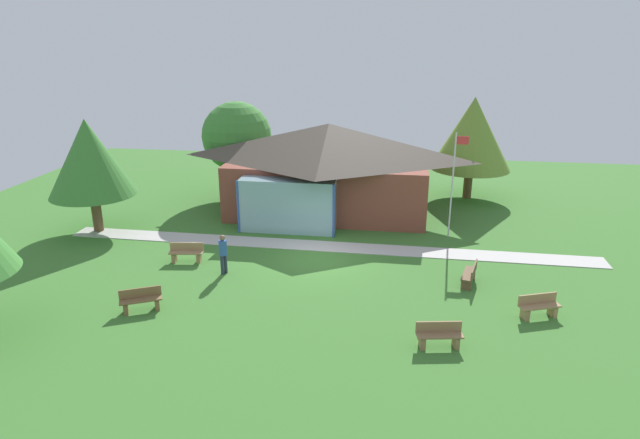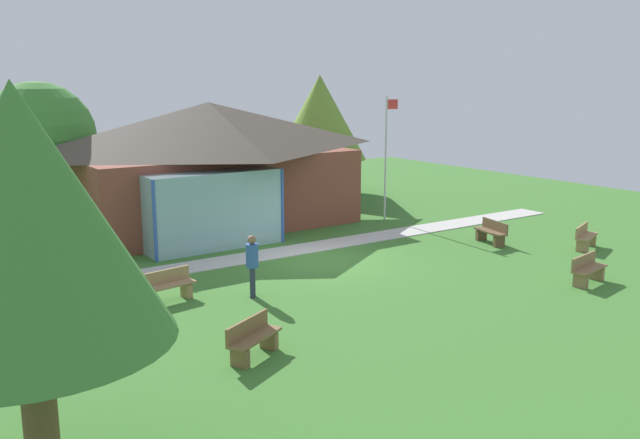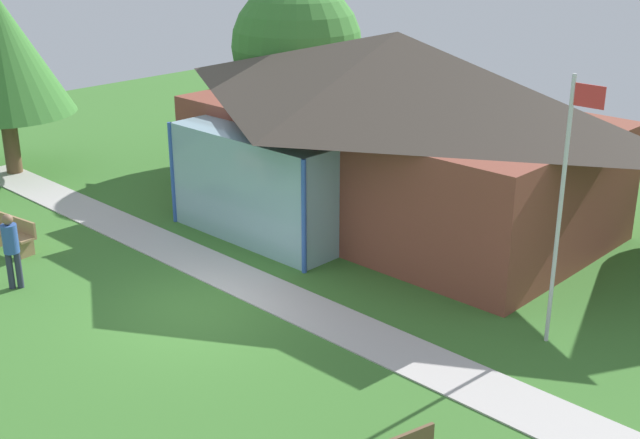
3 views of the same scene
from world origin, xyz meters
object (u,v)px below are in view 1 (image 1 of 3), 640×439
bench_front_left (141,300)px  tree_west_hedge (89,158)px  tree_behind_pavilion_right (472,134)px  bench_lawn_far_right (539,307)px  tree_behind_pavilion_left (237,137)px  bench_mid_left (187,253)px  flagpole (453,181)px  visitor_strolling_lawn (223,251)px  bench_mid_right (470,275)px  bench_front_right (439,336)px  pavilion (327,167)px

bench_front_left → tree_west_hedge: bearing=-78.5°
bench_front_left → tree_behind_pavilion_right: 21.75m
bench_lawn_far_right → tree_behind_pavilion_left: bearing=-62.6°
bench_mid_left → tree_behind_pavilion_left: (-0.67, 10.56, 3.30)m
bench_front_left → tree_behind_pavilion_left: bearing=-113.7°
flagpole → visitor_strolling_lawn: flagpole is taller
bench_mid_right → tree_west_hedge: (-18.24, 3.69, 3.43)m
tree_west_hedge → bench_front_left: bearing=-52.0°
bench_lawn_far_right → visitor_strolling_lawn: size_ratio=0.90×
visitor_strolling_lawn → bench_front_right: bearing=-83.7°
bench_mid_right → bench_front_left: (-12.19, -4.04, 0.00)m
bench_mid_right → tree_behind_pavilion_right: (1.21, 12.71, 3.57)m
bench_front_right → bench_lawn_far_right: bearing=-155.1°
bench_mid_right → bench_front_left: same height
bench_front_right → tree_behind_pavilion_left: (-11.40, 16.07, 3.30)m
bench_lawn_far_right → tree_west_hedge: size_ratio=0.27×
pavilion → bench_lawn_far_right: pavilion is taller
bench_mid_left → visitor_strolling_lawn: (2.05, -1.01, 0.62)m
bench_front_left → tree_west_hedge: size_ratio=0.27×
bench_front_right → bench_lawn_far_right: (3.65, 2.54, 0.00)m
bench_front_right → tree_west_hedge: size_ratio=0.27×
pavilion → bench_mid_left: (-5.23, -8.06, -2.19)m
bench_lawn_far_right → bench_mid_left: (-14.38, 2.96, 0.00)m
bench_mid_left → tree_behind_pavilion_right: bearing=-145.6°
bench_front_right → bench_mid_right: (1.51, 4.95, 0.00)m
tree_behind_pavilion_right → tree_behind_pavilion_left: size_ratio=1.05×
pavilion → bench_front_right: (5.51, -13.57, -2.19)m
visitor_strolling_lawn → tree_behind_pavilion_right: tree_behind_pavilion_right is taller
bench_front_left → tree_behind_pavilion_left: tree_behind_pavilion_left is taller
bench_mid_left → bench_mid_right: bearing=169.7°
pavilion → bench_mid_left: size_ratio=7.64×
tree_behind_pavilion_left → tree_west_hedge: bearing=-125.6°
flagpole → bench_mid_right: size_ratio=3.35×
bench_front_left → bench_mid_right: bearing=171.9°
bench_mid_right → tree_behind_pavilion_left: bearing=63.4°
flagpole → visitor_strolling_lawn: bearing=-148.7°
flagpole → bench_front_right: size_ratio=3.36×
bench_front_right → bench_mid_left: same height
bench_mid_right → tree_behind_pavilion_left: size_ratio=0.27×
flagpole → tree_behind_pavilion_left: bearing=155.8°
bench_front_right → bench_mid_right: 5.17m
bench_mid_right → visitor_strolling_lawn: size_ratio=0.90×
pavilion → visitor_strolling_lawn: bearing=-109.3°
bench_front_right → bench_mid_right: same height
tree_behind_pavilion_right → tree_west_hedge: size_ratio=1.07×
flagpole → bench_front_left: flagpole is taller
pavilion → bench_front_left: 13.85m
pavilion → tree_west_hedge: (-11.22, -4.92, 1.24)m
visitor_strolling_lawn → tree_west_hedge: bearing=96.4°
bench_mid_left → tree_behind_pavilion_left: bearing=-94.1°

